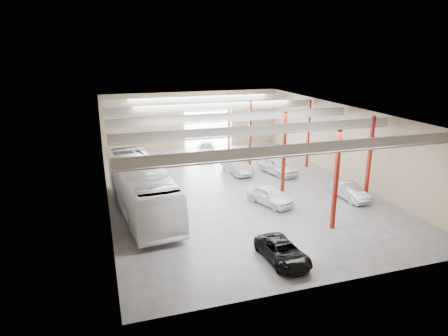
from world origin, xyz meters
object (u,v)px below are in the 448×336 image
black_sedan (283,252)px  car_row_a (270,195)px  coach_bus (141,187)px  car_row_c (206,149)px  car_right_near (350,191)px  car_right_far (278,166)px  car_row_b (236,165)px

black_sedan → car_row_a: size_ratio=1.02×
coach_bus → car_row_a: bearing=-14.9°
car_row_a → car_row_c: bearing=73.0°
car_row_a → car_right_near: 6.91m
car_right_far → black_sedan: bearing=-128.0°
black_sedan → car_row_a: car_row_a is taller
car_row_a → car_row_b: car_row_b is taller
car_row_c → car_right_far: bearing=-47.8°
coach_bus → car_row_b: bearing=29.7°
black_sedan → car_row_b: 17.62m
car_row_b → car_row_c: size_ratio=0.97×
coach_bus → black_sedan: (7.01, -10.28, -1.31)m
car_row_b → car_right_far: size_ratio=1.02×
black_sedan → car_right_near: size_ratio=1.07×
car_row_a → car_right_near: car_row_a is taller
car_row_c → car_right_far: (4.82, -9.33, 0.08)m
black_sedan → car_right_near: 12.36m
car_row_b → car_row_c: (-1.05, 7.68, -0.07)m
black_sedan → coach_bus: bearing=121.0°
car_right_near → car_right_far: car_right_far is taller
coach_bus → car_row_a: size_ratio=3.22×
coach_bus → car_right_near: size_ratio=3.38×
black_sedan → car_right_far: (6.99, 15.67, 0.21)m
car_right_near → car_row_a: bearing=169.9°
coach_bus → black_sedan: size_ratio=3.15×
coach_bus → black_sedan: bearing=-60.5°
black_sedan → car_right_far: bearing=62.7°
car_row_c → car_row_a: bearing=-72.4°
car_row_a → car_right_far: size_ratio=0.89×
coach_bus → car_row_c: coach_bus is taller
car_row_c → car_right_far: car_right_far is taller
car_row_a → black_sedan: bearing=-128.8°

